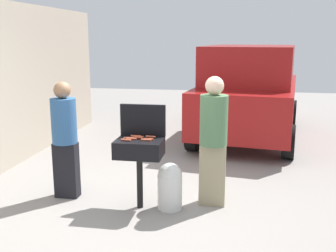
# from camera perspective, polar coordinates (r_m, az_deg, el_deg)

# --- Properties ---
(ground_plane) EXTENTS (24.00, 24.00, 0.00)m
(ground_plane) POSITION_cam_1_polar(r_m,az_deg,el_deg) (5.54, -2.17, -10.88)
(ground_plane) COLOR gray
(bbq_grill) EXTENTS (0.60, 0.44, 0.92)m
(bbq_grill) POSITION_cam_1_polar(r_m,az_deg,el_deg) (5.18, -4.07, -3.49)
(bbq_grill) COLOR black
(bbq_grill) RESTS_ON ground
(grill_lid_open) EXTENTS (0.60, 0.05, 0.42)m
(grill_lid_open) POSITION_cam_1_polar(r_m,az_deg,el_deg) (5.30, -3.57, 0.82)
(grill_lid_open) COLOR black
(grill_lid_open) RESTS_ON bbq_grill
(hot_dog_0) EXTENTS (0.13, 0.03, 0.03)m
(hot_dog_0) POSITION_cam_1_polar(r_m,az_deg,el_deg) (5.19, -5.59, -1.70)
(hot_dog_0) COLOR #C6593D
(hot_dog_0) RESTS_ON bbq_grill
(hot_dog_1) EXTENTS (0.13, 0.03, 0.03)m
(hot_dog_1) POSITION_cam_1_polar(r_m,az_deg,el_deg) (5.08, -3.10, -1.97)
(hot_dog_1) COLOR #C6593D
(hot_dog_1) RESTS_ON bbq_grill
(hot_dog_2) EXTENTS (0.13, 0.04, 0.03)m
(hot_dog_2) POSITION_cam_1_polar(r_m,az_deg,el_deg) (5.10, -5.94, -1.97)
(hot_dog_2) COLOR #C6593D
(hot_dog_2) RESTS_ON bbq_grill
(hot_dog_3) EXTENTS (0.13, 0.04, 0.03)m
(hot_dog_3) POSITION_cam_1_polar(r_m,az_deg,el_deg) (5.24, -2.46, -1.51)
(hot_dog_3) COLOR #B74C33
(hot_dog_3) RESTS_ON bbq_grill
(hot_dog_4) EXTENTS (0.13, 0.03, 0.03)m
(hot_dog_4) POSITION_cam_1_polar(r_m,az_deg,el_deg) (5.20, -4.29, -1.64)
(hot_dog_4) COLOR #AD4228
(hot_dog_4) RESTS_ON bbq_grill
(hot_dog_5) EXTENTS (0.13, 0.04, 0.03)m
(hot_dog_5) POSITION_cam_1_polar(r_m,az_deg,el_deg) (5.24, -4.15, -1.53)
(hot_dog_5) COLOR #AD4228
(hot_dog_5) RESTS_ON bbq_grill
(hot_dog_6) EXTENTS (0.13, 0.03, 0.03)m
(hot_dog_6) POSITION_cam_1_polar(r_m,az_deg,el_deg) (5.12, -2.82, -1.85)
(hot_dog_6) COLOR #AD4228
(hot_dog_6) RESTS_ON bbq_grill
(hot_dog_7) EXTENTS (0.13, 0.04, 0.03)m
(hot_dog_7) POSITION_cam_1_polar(r_m,az_deg,el_deg) (5.15, -5.19, -1.81)
(hot_dog_7) COLOR #B74C33
(hot_dog_7) RESTS_ON bbq_grill
(hot_dog_8) EXTENTS (0.13, 0.03, 0.03)m
(hot_dog_8) POSITION_cam_1_polar(r_m,az_deg,el_deg) (5.28, -4.58, -1.43)
(hot_dog_8) COLOR #B74C33
(hot_dog_8) RESTS_ON bbq_grill
(propane_tank) EXTENTS (0.32, 0.32, 0.62)m
(propane_tank) POSITION_cam_1_polar(r_m,az_deg,el_deg) (5.28, 0.27, -8.35)
(propane_tank) COLOR silver
(propane_tank) RESTS_ON ground
(person_left) EXTENTS (0.34, 0.34, 1.62)m
(person_left) POSITION_cam_1_polar(r_m,az_deg,el_deg) (5.68, -14.38, -1.34)
(person_left) COLOR black
(person_left) RESTS_ON ground
(person_right) EXTENTS (0.36, 0.36, 1.71)m
(person_right) POSITION_cam_1_polar(r_m,az_deg,el_deg) (5.27, 6.42, -1.51)
(person_right) COLOR gray
(person_right) RESTS_ON ground
(parked_minivan) EXTENTS (2.52, 4.62, 2.02)m
(parked_minivan) POSITION_cam_1_polar(r_m,az_deg,el_deg) (9.10, 11.46, 4.80)
(parked_minivan) COLOR maroon
(parked_minivan) RESTS_ON ground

